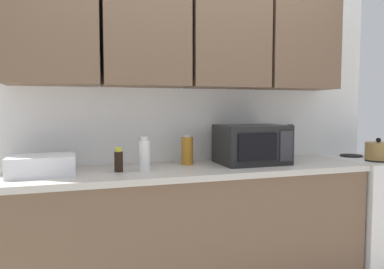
{
  "coord_description": "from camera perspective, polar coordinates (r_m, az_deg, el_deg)",
  "views": [
    {
      "loc": [
        -0.76,
        -2.64,
        1.3
      ],
      "look_at": [
        0.01,
        -0.25,
        1.12
      ],
      "focal_mm": 33.96,
      "sensor_mm": 36.0,
      "label": 1
    }
  ],
  "objects": [
    {
      "name": "wall_back_with_cabinets",
      "position": [
        2.69,
        -1.35,
        9.99
      ],
      "size": [
        3.29,
        0.38,
        2.6
      ],
      "color": "white",
      "rests_on": "ground_plane"
    },
    {
      "name": "counter_run",
      "position": [
        2.6,
        0.2,
        -14.94
      ],
      "size": [
        2.42,
        0.63,
        0.9
      ],
      "color": "brown",
      "rests_on": "ground_plane"
    },
    {
      "name": "stove_range",
      "position": [
        3.41,
        27.25,
        -10.75
      ],
      "size": [
        0.76,
        0.64,
        0.91
      ],
      "color": "silver",
      "rests_on": "ground_plane"
    },
    {
      "name": "kettle",
      "position": [
        3.1,
        27.18,
        -2.3
      ],
      "size": [
        0.19,
        0.19,
        0.17
      ],
      "color": "olive",
      "rests_on": "stove_range"
    },
    {
      "name": "microwave",
      "position": [
        2.67,
        9.35,
        -1.53
      ],
      "size": [
        0.48,
        0.37,
        0.28
      ],
      "color": "black",
      "rests_on": "counter_run"
    },
    {
      "name": "dish_rack",
      "position": [
        2.37,
        -22.42,
        -4.46
      ],
      "size": [
        0.38,
        0.3,
        0.12
      ],
      "primitive_type": "cube",
      "color": "silver",
      "rests_on": "counter_run"
    },
    {
      "name": "bottle_amber_vinegar",
      "position": [
        2.59,
        -0.75,
        -2.53
      ],
      "size": [
        0.08,
        0.08,
        0.21
      ],
      "color": "#AD701E",
      "rests_on": "counter_run"
    },
    {
      "name": "bottle_white_jar",
      "position": [
        2.33,
        -7.47,
        -3.21
      ],
      "size": [
        0.07,
        0.07,
        0.22
      ],
      "color": "white",
      "rests_on": "counter_run"
    },
    {
      "name": "bottle_soy_dark",
      "position": [
        2.34,
        -11.45,
        -4.01
      ],
      "size": [
        0.05,
        0.05,
        0.16
      ],
      "color": "black",
      "rests_on": "counter_run"
    },
    {
      "name": "bottle_clear_tall",
      "position": [
        3.04,
        15.13,
        -1.1
      ],
      "size": [
        0.07,
        0.07,
        0.27
      ],
      "color": "silver",
      "rests_on": "counter_run"
    }
  ]
}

